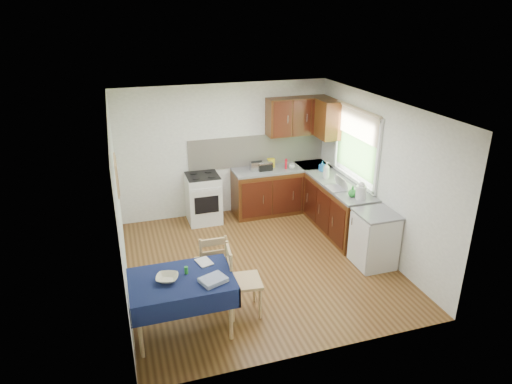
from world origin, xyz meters
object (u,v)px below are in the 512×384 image
object	(u,v)px
sandwich_press	(264,166)
toaster	(257,166)
chair_far	(212,262)
dish_rack	(341,187)
dining_table	(181,286)
kettle	(361,191)
chair_near	(240,278)

from	to	relation	value
sandwich_press	toaster	bearing A→B (deg)	-155.11
chair_far	dish_rack	distance (m)	2.72
dining_table	toaster	world-z (taller)	toaster
dish_rack	kettle	xyz separation A→B (m)	(0.09, -0.50, 0.10)
sandwich_press	kettle	xyz separation A→B (m)	(1.03, -1.80, 0.05)
chair_far	dish_rack	size ratio (longest dim) A/B	2.10
chair_far	kettle	distance (m)	2.68
dish_rack	dining_table	bearing A→B (deg)	-127.69
toaster	sandwich_press	size ratio (longest dim) A/B	0.94
chair_far	chair_near	world-z (taller)	chair_near
chair_far	kettle	bearing A→B (deg)	-167.03
dining_table	chair_near	world-z (taller)	chair_near
sandwich_press	dish_rack	xyz separation A→B (m)	(0.93, -1.31, -0.05)
toaster	sandwich_press	world-z (taller)	toaster
dish_rack	toaster	bearing A→B (deg)	152.31
chair_far	chair_near	size ratio (longest dim) A/B	0.96
dining_table	kettle	xyz separation A→B (m)	(3.10, 1.23, 0.37)
chair_far	toaster	world-z (taller)	toaster
chair_near	dish_rack	world-z (taller)	dish_rack
chair_far	toaster	xyz separation A→B (m)	(1.39, 2.35, 0.49)
chair_far	chair_near	xyz separation A→B (m)	(0.25, -0.54, 0.02)
sandwich_press	kettle	world-z (taller)	kettle
chair_far	chair_near	bearing A→B (deg)	115.93
dish_rack	kettle	size ratio (longest dim) A/B	1.57
dining_table	chair_near	xyz separation A→B (m)	(0.78, 0.15, -0.14)
chair_near	kettle	world-z (taller)	kettle
chair_far	kettle	world-z (taller)	kettle
dining_table	dish_rack	bearing A→B (deg)	21.69
sandwich_press	kettle	size ratio (longest dim) A/B	0.92
toaster	kettle	world-z (taller)	kettle
toaster	dining_table	bearing A→B (deg)	-104.44
sandwich_press	chair_far	bearing A→B (deg)	-100.60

